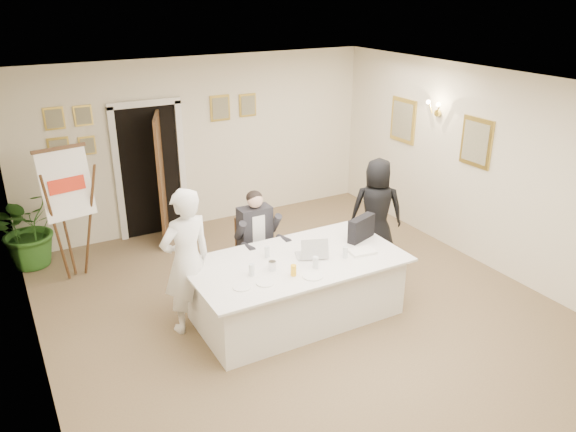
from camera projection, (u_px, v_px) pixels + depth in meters
The scene contains 27 objects.
floor at pixel (309, 317), 6.96m from camera, with size 7.00×7.00×0.00m, color brown.
ceiling at pixel (313, 89), 5.90m from camera, with size 6.00×7.00×0.02m, color white.
wall_back at pixel (201, 143), 9.26m from camera, with size 6.00×0.10×2.80m, color #ECE3C7.
wall_left at pixel (28, 272), 5.09m from camera, with size 0.10×7.00×2.80m, color #ECE3C7.
wall_right at pixel (496, 173), 7.77m from camera, with size 0.10×7.00×2.80m, color #ECE3C7.
doorway at pixel (154, 175), 8.86m from camera, with size 1.14×0.86×2.20m.
pictures_back_wall at pixel (152, 122), 8.71m from camera, with size 3.40×0.06×0.80m, color gold, non-canonical shape.
pictures_right_wall at pixel (436, 131), 8.60m from camera, with size 0.06×2.20×0.80m, color gold, non-canonical shape.
wall_sconce at pixel (435, 108), 8.43m from camera, with size 0.20×0.30×0.24m, color gold, non-canonical shape.
conference_table at pixel (296, 288), 6.85m from camera, with size 2.58×1.38×0.78m.
seated_man at pixel (257, 240), 7.43m from camera, with size 0.59×0.63×1.38m, color black, non-canonical shape.
flip_chart at pixel (70, 221), 7.58m from camera, with size 0.67×0.47×1.87m.
standing_man at pixel (187, 261), 6.42m from camera, with size 0.65×0.42×1.77m, color white.
standing_woman at pixel (377, 210), 8.20m from camera, with size 0.75×0.49×1.54m, color black.
potted_palm at pixel (29, 228), 8.08m from camera, with size 1.05×0.91×1.16m, color #2C6321.
laptop at pixel (310, 245), 6.75m from camera, with size 0.33×0.35×0.28m, color #B7BABC, non-canonical shape.
laptop_bag at pixel (361, 228), 7.19m from camera, with size 0.44×0.12×0.31m, color black.
paper_stack at pixel (362, 251), 6.88m from camera, with size 0.32×0.22×0.03m, color white.
plate_left at pixel (242, 287), 6.07m from camera, with size 0.20×0.20×0.01m, color white.
plate_mid at pixel (265, 283), 6.17m from camera, with size 0.21×0.21×0.01m, color white.
plate_near at pixel (313, 276), 6.31m from camera, with size 0.24×0.24×0.01m, color white.
glass_a at pixel (252, 270), 6.31m from camera, with size 0.07×0.07×0.14m, color silver.
glass_b at pixel (316, 262), 6.48m from camera, with size 0.07×0.07×0.14m, color silver.
glass_c at pixel (345, 252), 6.73m from camera, with size 0.06×0.06×0.14m, color silver.
glass_d at pixel (267, 252), 6.74m from camera, with size 0.06×0.06×0.14m, color silver.
oj_glass at pixel (293, 270), 6.31m from camera, with size 0.07×0.07×0.13m, color yellow.
steel_jug at pixel (272, 266), 6.44m from camera, with size 0.09×0.09×0.11m, color silver.
Camera 1 is at (-3.12, -5.09, 3.81)m, focal length 35.00 mm.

